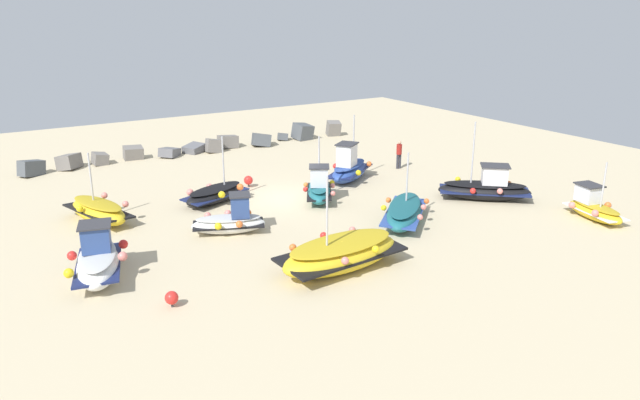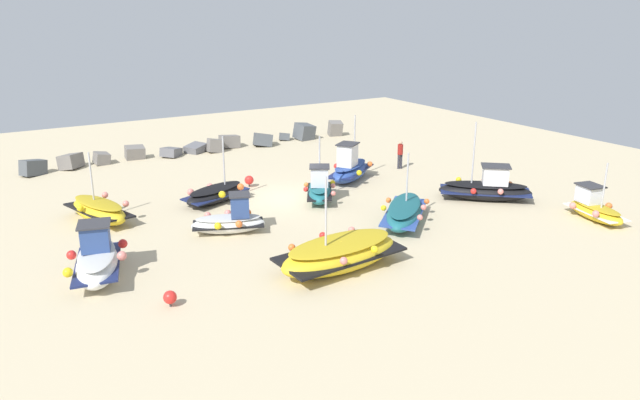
# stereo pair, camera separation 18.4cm
# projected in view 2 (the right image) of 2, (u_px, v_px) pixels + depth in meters

# --- Properties ---
(ground_plane) EXTENTS (51.24, 51.24, 0.00)m
(ground_plane) POSITION_uv_depth(u_px,v_px,m) (287.00, 198.00, 31.00)
(ground_plane) COLOR beige
(fishing_boat_0) EXTENTS (2.53, 4.15, 3.17)m
(fishing_boat_0) POSITION_uv_depth(u_px,v_px,m) (99.00, 210.00, 27.52)
(fishing_boat_0) COLOR gold
(fishing_boat_0) RESTS_ON ground_plane
(fishing_boat_1) EXTENTS (3.33, 2.27, 1.73)m
(fishing_boat_1) POSITION_uv_depth(u_px,v_px,m) (230.00, 221.00, 26.17)
(fishing_boat_1) COLOR white
(fishing_boat_1) RESTS_ON ground_plane
(fishing_boat_2) EXTENTS (4.33, 4.16, 3.13)m
(fishing_boat_2) POSITION_uv_depth(u_px,v_px,m) (404.00, 212.00, 27.36)
(fishing_boat_2) COLOR #1E6670
(fishing_boat_2) RESTS_ON ground_plane
(fishing_boat_3) EXTENTS (4.41, 4.11, 3.93)m
(fishing_boat_3) POSITION_uv_depth(u_px,v_px,m) (486.00, 189.00, 30.55)
(fishing_boat_3) COLOR black
(fishing_boat_3) RESTS_ON ground_plane
(fishing_boat_4) EXTENTS (3.93, 3.37, 3.60)m
(fishing_boat_4) POSITION_uv_depth(u_px,v_px,m) (350.00, 169.00, 33.89)
(fishing_boat_4) COLOR #2D4C9E
(fishing_boat_4) RESTS_ON ground_plane
(fishing_boat_5) EXTENTS (3.87, 2.54, 3.24)m
(fishing_boat_5) POSITION_uv_depth(u_px,v_px,m) (216.00, 194.00, 30.21)
(fishing_boat_5) COLOR black
(fishing_boat_5) RESTS_ON ground_plane
(fishing_boat_6) EXTENTS (1.89, 3.27, 2.74)m
(fishing_boat_6) POSITION_uv_depth(u_px,v_px,m) (595.00, 208.00, 27.81)
(fishing_boat_6) COLOR gold
(fishing_boat_6) RESTS_ON ground_plane
(fishing_boat_7) EXTENTS (5.19, 2.63, 3.69)m
(fishing_boat_7) POSITION_uv_depth(u_px,v_px,m) (340.00, 254.00, 22.54)
(fishing_boat_7) COLOR gold
(fishing_boat_7) RESTS_ON ground_plane
(fishing_boat_8) EXTENTS (2.69, 3.36, 3.18)m
(fishing_boat_8) POSITION_uv_depth(u_px,v_px,m) (320.00, 189.00, 30.43)
(fishing_boat_8) COLOR #1E6670
(fishing_boat_8) RESTS_ON ground_plane
(fishing_boat_9) EXTENTS (2.55, 4.02, 1.99)m
(fishing_boat_9) POSITION_uv_depth(u_px,v_px,m) (97.00, 260.00, 21.84)
(fishing_boat_9) COLOR white
(fishing_boat_9) RESTS_ON ground_plane
(person_walking) EXTENTS (0.32, 0.32, 1.69)m
(person_walking) POSITION_uv_depth(u_px,v_px,m) (400.00, 153.00, 36.25)
(person_walking) COLOR #2D2D38
(person_walking) RESTS_ON ground_plane
(breakwater_rocks) EXTENTS (22.11, 2.15, 1.40)m
(breakwater_rocks) POSITION_uv_depth(u_px,v_px,m) (206.00, 145.00, 40.62)
(breakwater_rocks) COLOR #4C5156
(breakwater_rocks) RESTS_ON ground_plane
(mooring_buoy_0) EXTENTS (0.44, 0.44, 0.55)m
(mooring_buoy_0) POSITION_uv_depth(u_px,v_px,m) (170.00, 297.00, 19.77)
(mooring_buoy_0) COLOR #3F3F42
(mooring_buoy_0) RESTS_ON ground_plane
(mooring_buoy_1) EXTENTS (0.48, 0.48, 0.62)m
(mooring_buoy_1) POSITION_uv_depth(u_px,v_px,m) (249.00, 180.00, 32.75)
(mooring_buoy_1) COLOR #3F3F42
(mooring_buoy_1) RESTS_ON ground_plane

